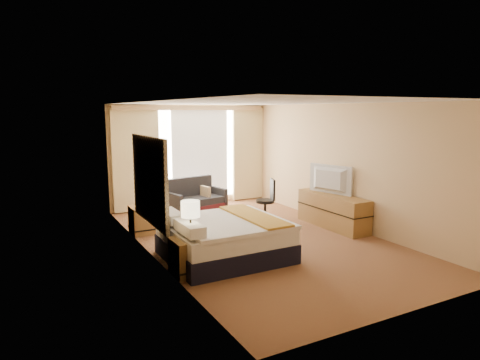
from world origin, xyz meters
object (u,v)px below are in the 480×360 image
media_dresser (333,211)px  floor_lamp (141,164)px  loveseat (195,202)px  lamp_right (144,183)px  bed (224,238)px  desk_chair (267,202)px  nightstand_right (142,220)px  nightstand_left (188,257)px  television (328,180)px  lamp_left (190,210)px

media_dresser → floor_lamp: bearing=141.0°
loveseat → lamp_right: 2.06m
floor_lamp → bed: bearing=-82.3°
floor_lamp → desk_chair: bearing=-34.2°
loveseat → desk_chair: desk_chair is taller
desk_chair → media_dresser: bearing=-28.1°
media_dresser → loveseat: (-2.11, 2.52, -0.07)m
floor_lamp → loveseat: bearing=-8.7°
nightstand_right → bed: (0.81, -2.10, 0.06)m
bed → desk_chair: bearing=42.0°
nightstand_left → lamp_right: bearing=88.9°
desk_chair → television: bearing=-25.6°
loveseat → nightstand_left: bearing=-125.7°
nightstand_left → bed: bearing=26.3°
media_dresser → nightstand_left: bearing=-164.2°
media_dresser → bed: size_ratio=0.95×
media_dresser → television: bearing=109.1°
bed → media_dresser: bearing=12.7°
bed → television: size_ratio=1.80×
nightstand_left → lamp_right: 2.55m
television → nightstand_left: bearing=93.6°
bed → lamp_left: 1.11m
nightstand_left → television: bearing=18.1°
loveseat → floor_lamp: 1.59m
media_dresser → floor_lamp: floor_lamp is taller
floor_lamp → nightstand_left: bearing=-95.4°
nightstand_left → lamp_right: size_ratio=0.88×
loveseat → floor_lamp: floor_lamp is taller
bed → lamp_left: lamp_left is taller
television → floor_lamp: bearing=37.5°
nightstand_right → lamp_left: size_ratio=0.94×
nightstand_left → floor_lamp: floor_lamp is taller
nightstand_left → bed: bed is taller
media_dresser → bed: 2.96m
lamp_left → television: size_ratio=0.56×
nightstand_left → desk_chair: 3.48m
nightstand_left → loveseat: size_ratio=0.37×
desk_chair → lamp_right: size_ratio=1.53×
media_dresser → lamp_right: 3.97m
nightstand_right → media_dresser: 3.97m
loveseat → lamp_left: 4.00m
media_dresser → lamp_left: bearing=-163.4°
loveseat → lamp_left: (-1.55, -3.61, 0.72)m
desk_chair → bed: bearing=-117.4°
media_dresser → floor_lamp: 4.40m
nightstand_right → lamp_right: size_ratio=0.88×
bed → loveseat: (0.78, 3.17, -0.06)m
lamp_left → television: bearing=18.9°
bed → nightstand_right: bearing=111.1°
nightstand_right → nightstand_left: bearing=-90.0°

